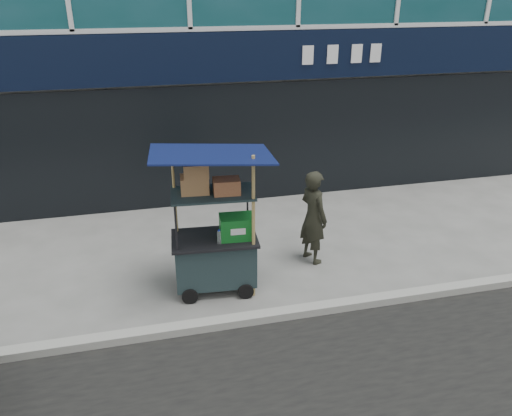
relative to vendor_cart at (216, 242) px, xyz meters
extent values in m
plane|color=#63635E|center=(0.15, -0.73, -0.76)|extent=(80.00, 80.00, 0.00)
cube|color=#96978F|center=(0.15, -0.93, -0.70)|extent=(80.00, 0.18, 0.12)
cube|color=black|center=(0.15, 3.13, 2.14)|extent=(15.68, 0.06, 0.90)
cube|color=black|center=(0.15, 3.17, 0.44)|extent=(15.68, 0.04, 2.40)
cube|color=black|center=(-0.02, 0.01, -0.29)|extent=(1.18, 0.75, 0.66)
cylinder|color=black|center=(-0.44, -0.31, -0.65)|extent=(0.23, 0.06, 0.23)
cylinder|color=black|center=(0.35, -0.37, -0.65)|extent=(0.23, 0.06, 0.23)
cube|color=black|center=(-0.02, 0.01, 0.06)|extent=(1.27, 0.83, 0.04)
cylinder|color=black|center=(-0.56, -0.24, 0.40)|extent=(0.03, 0.03, 0.71)
cylinder|color=black|center=(0.48, -0.32, 0.40)|extent=(0.03, 0.03, 0.71)
cylinder|color=black|center=(-0.51, 0.33, 0.40)|extent=(0.03, 0.03, 0.71)
cylinder|color=black|center=(0.53, 0.25, 0.40)|extent=(0.03, 0.03, 0.71)
cube|color=black|center=(-0.02, 0.01, 0.75)|extent=(1.18, 0.75, 0.03)
cylinder|color=olive|center=(0.48, -0.32, 0.30)|extent=(0.05, 0.05, 2.13)
cylinder|color=olive|center=(-0.51, 0.33, 0.25)|extent=(0.04, 0.04, 2.04)
cube|color=#0B1640|center=(-0.02, 0.01, 1.32)|extent=(1.69, 1.26, 0.19)
cube|color=#0F6426|center=(0.30, -0.06, 0.24)|extent=(0.50, 0.37, 0.33)
cylinder|color=silver|center=(0.03, -0.19, 0.17)|extent=(0.07, 0.07, 0.19)
cylinder|color=#192CBC|center=(0.03, -0.19, 0.28)|extent=(0.03, 0.03, 0.02)
cube|color=olive|center=(-0.25, 0.07, 0.88)|extent=(0.40, 0.31, 0.24)
cube|color=#9C7A44|center=(0.17, -0.05, 0.87)|extent=(0.38, 0.29, 0.21)
cube|color=olive|center=(-0.22, 0.05, 1.10)|extent=(0.35, 0.27, 0.19)
imported|color=black|center=(1.64, 0.47, 0.01)|extent=(0.54, 0.65, 1.54)
camera|label=1|loc=(-0.91, -6.26, 3.37)|focal=35.00mm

